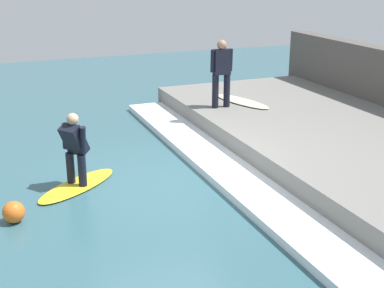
# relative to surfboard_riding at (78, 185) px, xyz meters

# --- Properties ---
(ground_plane) EXTENTS (28.00, 28.00, 0.00)m
(ground_plane) POSITION_rel_surfboard_riding_xyz_m (1.50, -0.47, -0.03)
(ground_plane) COLOR #335B66
(concrete_ledge) EXTENTS (4.40, 10.90, 0.50)m
(concrete_ledge) POSITION_rel_surfboard_riding_xyz_m (5.41, -0.47, 0.22)
(concrete_ledge) COLOR slate
(concrete_ledge) RESTS_ON ground_plane
(wave_foam_crest) EXTENTS (0.94, 10.35, 0.15)m
(wave_foam_crest) POSITION_rel_surfboard_riding_xyz_m (2.74, -0.47, 0.04)
(wave_foam_crest) COLOR white
(wave_foam_crest) RESTS_ON ground_plane
(surfboard_riding) EXTENTS (1.82, 1.59, 0.06)m
(surfboard_riding) POSITION_rel_surfboard_riding_xyz_m (0.00, 0.00, 0.00)
(surfboard_riding) COLOR yellow
(surfboard_riding) RESTS_ON ground_plane
(surfer_riding) EXTENTS (0.55, 0.54, 1.31)m
(surfer_riding) POSITION_rel_surfboard_riding_xyz_m (0.00, 0.00, 0.75)
(surfer_riding) COLOR black
(surfer_riding) RESTS_ON surfboard_riding
(surfer_waiting_near) EXTENTS (0.55, 0.28, 1.61)m
(surfer_waiting_near) POSITION_rel_surfboard_riding_xyz_m (3.92, 2.37, 1.37)
(surfer_waiting_near) COLOR black
(surfer_waiting_near) RESTS_ON concrete_ledge
(surfboard_waiting_near) EXTENTS (0.99, 1.91, 0.06)m
(surfboard_waiting_near) POSITION_rel_surfboard_riding_xyz_m (4.60, 2.59, 0.50)
(surfboard_waiting_near) COLOR beige
(surfboard_waiting_near) RESTS_ON concrete_ledge
(marker_buoy) EXTENTS (0.34, 0.34, 0.34)m
(marker_buoy) POSITION_rel_surfboard_riding_xyz_m (-1.16, -1.01, 0.14)
(marker_buoy) COLOR orange
(marker_buoy) RESTS_ON ground_plane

